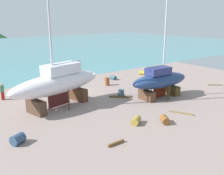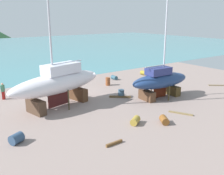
# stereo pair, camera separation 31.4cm
# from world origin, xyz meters

# --- Properties ---
(ground_plane) EXTENTS (48.24, 48.24, 0.00)m
(ground_plane) POSITION_xyz_m (0.00, -4.49, 0.00)
(ground_plane) COLOR gray
(sailboat_small_center) EXTENTS (9.86, 4.72, 14.53)m
(sailboat_small_center) POSITION_xyz_m (-3.17, -1.50, 2.24)
(sailboat_small_center) COLOR #4A3527
(sailboat_small_center) RESTS_ON ground
(sailboat_large_starboard) EXTENTS (6.95, 2.67, 11.43)m
(sailboat_large_starboard) POSITION_xyz_m (6.21, -5.05, 1.77)
(sailboat_large_starboard) COLOR #4E3C1E
(sailboat_large_starboard) RESTS_ON ground
(worker) EXTENTS (0.44, 0.50, 1.68)m
(worker) POSITION_xyz_m (-6.80, 3.60, 0.87)
(worker) COLOR maroon
(worker) RESTS_ON ground
(barrel_tipped_right) EXTENTS (0.96, 1.07, 0.57)m
(barrel_tipped_right) POSITION_xyz_m (1.69, -9.87, 0.29)
(barrel_tipped_right) COLOR brown
(barrel_tipped_right) RESTS_ON ground
(barrel_rust_far) EXTENTS (0.77, 0.77, 0.95)m
(barrel_rust_far) POSITION_xyz_m (4.63, 1.87, 0.47)
(barrel_rust_far) COLOR brown
(barrel_rust_far) RESTS_ON ground
(barrel_blue_faded) EXTENTS (0.71, 1.00, 0.58)m
(barrel_blue_faded) POSITION_xyz_m (11.93, 3.46, 0.29)
(barrel_blue_faded) COLOR olive
(barrel_blue_faded) RESTS_ON ground
(barrel_tipped_left) EXTENTS (0.75, 0.75, 0.77)m
(barrel_tipped_left) POSITION_xyz_m (3.13, -2.64, 0.38)
(barrel_tipped_left) COLOR #38546B
(barrel_tipped_left) RESTS_ON ground
(barrel_rust_mid) EXTENTS (1.04, 0.98, 0.67)m
(barrel_rust_mid) POSITION_xyz_m (-8.39, -6.42, 0.34)
(barrel_rust_mid) COLOR navy
(barrel_rust_mid) RESTS_ON ground
(barrel_tipped_center) EXTENTS (1.09, 0.97, 0.56)m
(barrel_tipped_center) POSITION_xyz_m (-0.17, -8.64, 0.28)
(barrel_tipped_center) COLOR olive
(barrel_tipped_center) RESTS_ON ground
(barrel_ochre) EXTENTS (0.56, 0.88, 0.53)m
(barrel_ochre) POSITION_xyz_m (6.95, 3.73, 0.26)
(barrel_ochre) COLOR #305668
(barrel_ochre) RESTS_ON ground
(timber_short_skew) EXTENTS (1.82, 1.58, 0.18)m
(timber_short_skew) POSITION_xyz_m (2.89, -2.78, 0.09)
(timber_short_skew) COLOR brown
(timber_short_skew) RESTS_ON ground
(timber_plank_far) EXTENTS (1.51, 1.26, 0.11)m
(timber_plank_far) POSITION_xyz_m (14.96, -5.87, 0.06)
(timber_plank_far) COLOR #7B694C
(timber_plank_far) RESTS_ON ground
(timber_plank_near) EXTENTS (1.08, 1.91, 0.12)m
(timber_plank_near) POSITION_xyz_m (4.33, -9.32, 0.06)
(timber_plank_near) COLOR olive
(timber_plank_near) RESTS_ON ground
(timber_long_fore) EXTENTS (1.26, 0.15, 0.19)m
(timber_long_fore) POSITION_xyz_m (-3.38, -10.29, 0.09)
(timber_long_fore) COLOR brown
(timber_long_fore) RESTS_ON ground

